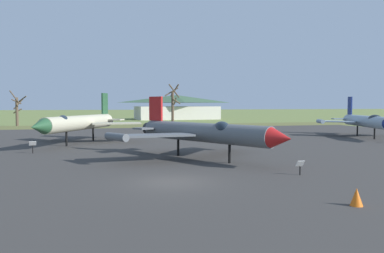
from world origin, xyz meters
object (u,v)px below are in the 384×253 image
jet_fighter_rear_center (203,132)px  visitor_building (176,107)px  jet_fighter_front_right (367,121)px  info_placard_front_left (33,146)px  traffic_cone (357,198)px  info_placard_rear_center (300,166)px  jet_fighter_front_left (79,122)px

jet_fighter_rear_center → visitor_building: 82.36m
jet_fighter_front_right → info_placard_front_left: bearing=-170.3°
traffic_cone → visitor_building: bearing=82.1°
traffic_cone → info_placard_rear_center: bearing=78.5°
info_placard_rear_center → visitor_building: (11.83, 88.63, 2.84)m
info_placard_front_left → info_placard_rear_center: info_placard_front_left is taller
jet_fighter_front_left → visitor_building: (24.84, 66.25, 1.11)m
info_placard_rear_center → traffic_cone: info_placard_rear_center is taller
jet_fighter_front_right → visitor_building: size_ratio=0.62×
visitor_building → traffic_cone: visitor_building is taller
jet_fighter_front_right → info_placard_rear_center: bearing=-135.3°
jet_fighter_rear_center → jet_fighter_front_right: bearing=28.3°
info_placard_rear_center → traffic_cone: size_ratio=1.15×
info_placard_rear_center → visitor_building: bearing=82.4°
info_placard_front_left → jet_fighter_rear_center: 14.76m
info_placard_rear_center → traffic_cone: (-1.38, -6.82, -0.16)m
jet_fighter_front_left → jet_fighter_rear_center: jet_fighter_front_left is taller
info_placard_rear_center → jet_fighter_rear_center: bearing=115.2°
jet_fighter_front_right → info_placard_rear_center: size_ratio=16.58×
jet_fighter_front_left → visitor_building: visitor_building is taller
jet_fighter_front_left → traffic_cone: jet_fighter_front_left is taller
jet_fighter_rear_center → info_placard_rear_center: size_ratio=15.05×
info_placard_front_left → visitor_building: size_ratio=0.04×
jet_fighter_front_left → info_placard_front_left: 8.56m
jet_fighter_front_right → visitor_building: (-9.66, 67.37, 1.29)m
visitor_building → info_placard_front_left: bearing=-111.0°
info_placard_front_left → visitor_building: bearing=69.0°
jet_fighter_rear_center → info_placard_rear_center: (3.65, -7.75, -1.55)m
traffic_cone → jet_fighter_front_left: bearing=111.7°
jet_fighter_front_right → visitor_building: bearing=98.2°
jet_fighter_front_left → traffic_cone: bearing=-68.3°
info_placard_rear_center → visitor_building: visitor_building is taller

